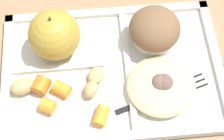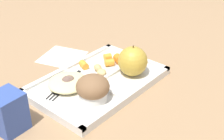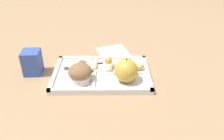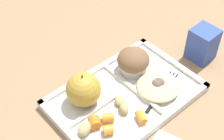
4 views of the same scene
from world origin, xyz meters
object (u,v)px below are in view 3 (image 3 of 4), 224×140
at_px(bran_muffin, 80,73).
at_px(plastic_fork, 81,66).
at_px(milk_carton, 32,62).
at_px(lunch_tray, 102,74).
at_px(green_apple, 126,71).

xyz_separation_m(bran_muffin, plastic_fork, (0.01, -0.10, -0.03)).
height_order(bran_muffin, milk_carton, milk_carton).
height_order(bran_muffin, plastic_fork, bran_muffin).
relative_size(lunch_tray, plastic_fork, 2.33).
bearing_deg(plastic_fork, milk_carton, 7.73).
xyz_separation_m(bran_muffin, milk_carton, (0.19, -0.07, 0.00)).
distance_m(green_apple, milk_carton, 0.35).
height_order(lunch_tray, bran_muffin, bran_muffin).
height_order(green_apple, milk_carton, green_apple).
relative_size(lunch_tray, green_apple, 4.02).
relative_size(bran_muffin, milk_carton, 0.90).
bearing_deg(green_apple, bran_muffin, 0.00).
distance_m(lunch_tray, bran_muffin, 0.10).
xyz_separation_m(green_apple, bran_muffin, (0.16, 0.00, -0.01)).
bearing_deg(lunch_tray, green_apple, 150.26).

